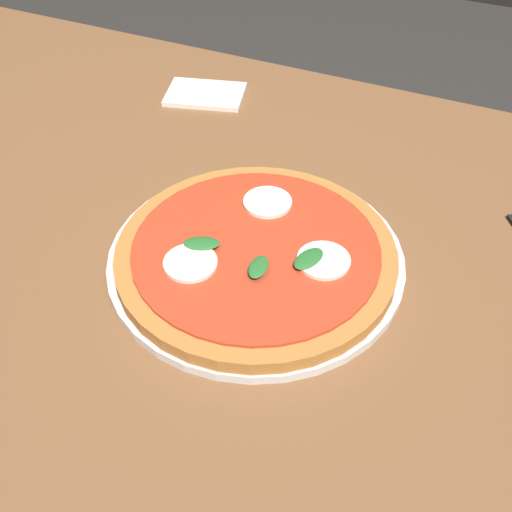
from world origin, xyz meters
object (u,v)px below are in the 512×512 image
serving_tray (256,258)px  napkin (205,94)px  pizza (257,252)px  dining_table (190,292)px

serving_tray → napkin: (-0.25, 0.33, -0.00)m
pizza → napkin: (-0.25, 0.34, -0.02)m
pizza → napkin: pizza is taller
napkin → dining_table: bearing=-66.1°
pizza → dining_table: bearing=-178.1°
dining_table → pizza: pizza is taller
napkin → serving_tray: bearing=-53.6°
dining_table → serving_tray: serving_tray is taller
serving_tray → napkin: 0.42m
dining_table → pizza: (0.10, 0.00, 0.11)m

